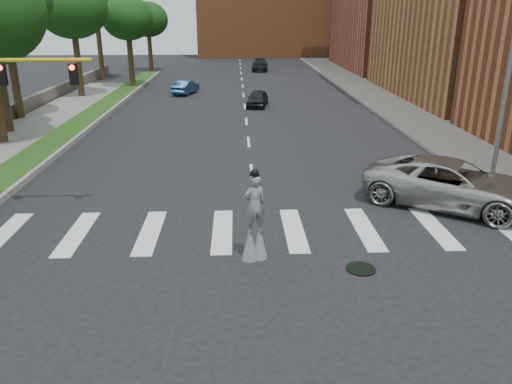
% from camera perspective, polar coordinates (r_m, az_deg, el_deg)
% --- Properties ---
extents(ground_plane, '(160.00, 160.00, 0.00)m').
position_cam_1_polar(ground_plane, '(17.05, 0.40, -5.80)').
color(ground_plane, black).
rests_on(ground_plane, ground).
extents(grass_median, '(2.00, 60.00, 0.25)m').
position_cam_1_polar(grass_median, '(37.66, -19.05, 7.68)').
color(grass_median, '#1E4112').
rests_on(grass_median, ground).
extents(median_curb, '(0.20, 60.00, 0.28)m').
position_cam_1_polar(median_curb, '(37.37, -17.50, 7.78)').
color(median_curb, gray).
rests_on(median_curb, ground).
extents(sidewalk_right, '(5.00, 90.00, 0.18)m').
position_cam_1_polar(sidewalk_right, '(43.09, 15.83, 9.39)').
color(sidewalk_right, slate).
rests_on(sidewalk_right, ground).
extents(stone_wall, '(0.50, 56.00, 1.10)m').
position_cam_1_polar(stone_wall, '(41.30, -25.76, 8.40)').
color(stone_wall, '#5A544D').
rests_on(stone_wall, ground).
extents(manhole, '(0.90, 0.90, 0.04)m').
position_cam_1_polar(manhole, '(15.70, 11.89, -8.58)').
color(manhole, black).
rests_on(manhole, ground).
extents(building_backdrop, '(26.00, 14.00, 18.00)m').
position_cam_1_polar(building_backdrop, '(93.60, 1.93, 20.86)').
color(building_backdrop, '#9E5A31').
rests_on(building_backdrop, ground).
extents(streetlight, '(2.05, 0.20, 9.00)m').
position_cam_1_polar(streetlight, '(24.44, 26.76, 11.97)').
color(streetlight, slate).
rests_on(streetlight, ground).
extents(stilt_performer, '(0.82, 0.66, 2.98)m').
position_cam_1_polar(stilt_performer, '(15.51, -0.16, -3.56)').
color(stilt_performer, '#362615').
rests_on(stilt_performer, ground).
extents(suv_crossing, '(7.35, 6.37, 1.88)m').
position_cam_1_polar(suv_crossing, '(21.33, 21.49, 0.86)').
color(suv_crossing, '#A3A19A').
rests_on(suv_crossing, ground).
extents(car_near, '(2.15, 4.03, 1.31)m').
position_cam_1_polar(car_near, '(41.98, 0.16, 10.65)').
color(car_near, black).
rests_on(car_near, ground).
extents(car_mid, '(2.40, 4.16, 1.30)m').
position_cam_1_polar(car_mid, '(48.91, -8.05, 11.77)').
color(car_mid, navy).
rests_on(car_mid, ground).
extents(car_far, '(2.41, 5.14, 1.45)m').
position_cam_1_polar(car_far, '(68.47, 0.45, 14.30)').
color(car_far, black).
rests_on(car_far, ground).
extents(tree_3, '(6.49, 6.49, 10.95)m').
position_cam_1_polar(tree_3, '(39.76, -27.05, 18.96)').
color(tree_3, '#362615').
rests_on(tree_3, ground).
extents(tree_4, '(6.14, 6.14, 10.35)m').
position_cam_1_polar(tree_4, '(48.55, -20.33, 19.10)').
color(tree_4, '#362615').
rests_on(tree_4, ground).
extents(tree_6, '(5.03, 5.03, 8.97)m').
position_cam_1_polar(tree_6, '(53.40, -14.49, 18.62)').
color(tree_6, '#362615').
rests_on(tree_6, ground).
extents(tree_7, '(5.17, 5.17, 8.68)m').
position_cam_1_polar(tree_7, '(69.23, -12.24, 18.67)').
color(tree_7, '#362615').
rests_on(tree_7, ground).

